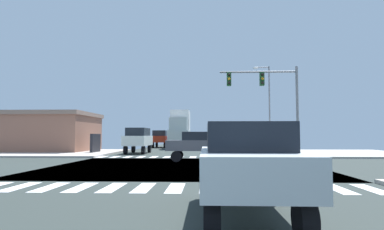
{
  "coord_description": "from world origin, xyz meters",
  "views": [
    {
      "loc": [
        1.18,
        -17.53,
        1.63
      ],
      "look_at": [
        0.06,
        10.07,
        3.39
      ],
      "focal_mm": 30.36,
      "sensor_mm": 36.0,
      "label": 1
    }
  ],
  "objects_px": {
    "box_truck_outer_1": "(180,128)",
    "suv_crossing_1": "(138,138)",
    "traffic_signal_mast": "(268,90)",
    "suv_queued_2": "(185,137)",
    "street_lamp": "(267,101)",
    "pickup_trailing_3": "(160,138)",
    "sedan_inner_3": "(200,144)",
    "bank_building": "(34,132)",
    "sedan_middle_2": "(246,161)"
  },
  "relations": [
    {
      "from": "traffic_signal_mast",
      "to": "suv_queued_2",
      "type": "xyz_separation_m",
      "value": [
        -7.91,
        26.25,
        -3.66
      ]
    },
    {
      "from": "sedan_middle_2",
      "to": "sedan_inner_3",
      "type": "height_order",
      "value": "same"
    },
    {
      "from": "sedan_middle_2",
      "to": "suv_crossing_1",
      "type": "bearing_deg",
      "value": 106.84
    },
    {
      "from": "suv_crossing_1",
      "to": "sedan_middle_2",
      "type": "relative_size",
      "value": 1.07
    },
    {
      "from": "suv_queued_2",
      "to": "traffic_signal_mast",
      "type": "bearing_deg",
      "value": 106.78
    },
    {
      "from": "street_lamp",
      "to": "sedan_inner_3",
      "type": "xyz_separation_m",
      "value": [
        -6.9,
        -13.25,
        -4.18
      ]
    },
    {
      "from": "sedan_middle_2",
      "to": "bank_building",
      "type": "bearing_deg",
      "value": 125.45
    },
    {
      "from": "traffic_signal_mast",
      "to": "pickup_trailing_3",
      "type": "height_order",
      "value": "traffic_signal_mast"
    },
    {
      "from": "bank_building",
      "to": "suv_crossing_1",
      "type": "relative_size",
      "value": 2.9
    },
    {
      "from": "street_lamp",
      "to": "suv_queued_2",
      "type": "distance_m",
      "value": 19.61
    },
    {
      "from": "suv_crossing_1",
      "to": "suv_queued_2",
      "type": "height_order",
      "value": "same"
    },
    {
      "from": "box_truck_outer_1",
      "to": "traffic_signal_mast",
      "type": "bearing_deg",
      "value": 115.69
    },
    {
      "from": "sedan_inner_3",
      "to": "sedan_middle_2",
      "type": "bearing_deg",
      "value": 4.62
    },
    {
      "from": "street_lamp",
      "to": "box_truck_outer_1",
      "type": "distance_m",
      "value": 12.17
    },
    {
      "from": "traffic_signal_mast",
      "to": "suv_crossing_1",
      "type": "distance_m",
      "value": 12.62
    },
    {
      "from": "suv_queued_2",
      "to": "sedan_middle_2",
      "type": "bearing_deg",
      "value": 95.17
    },
    {
      "from": "bank_building",
      "to": "suv_queued_2",
      "type": "xyz_separation_m",
      "value": [
        14.14,
        18.72,
        -0.59
      ]
    },
    {
      "from": "bank_building",
      "to": "sedan_middle_2",
      "type": "height_order",
      "value": "bank_building"
    },
    {
      "from": "suv_queued_2",
      "to": "sedan_middle_2",
      "type": "relative_size",
      "value": 1.07
    },
    {
      "from": "street_lamp",
      "to": "box_truck_outer_1",
      "type": "relative_size",
      "value": 1.25
    },
    {
      "from": "pickup_trailing_3",
      "to": "sedan_middle_2",
      "type": "height_order",
      "value": "pickup_trailing_3"
    },
    {
      "from": "suv_queued_2",
      "to": "sedan_middle_2",
      "type": "xyz_separation_m",
      "value": [
        4.0,
        -44.19,
        -0.28
      ]
    },
    {
      "from": "bank_building",
      "to": "street_lamp",
      "type": "bearing_deg",
      "value": 5.14
    },
    {
      "from": "street_lamp",
      "to": "suv_queued_2",
      "type": "height_order",
      "value": "street_lamp"
    },
    {
      "from": "suv_crossing_1",
      "to": "suv_queued_2",
      "type": "distance_m",
      "value": 21.29
    },
    {
      "from": "box_truck_outer_1",
      "to": "sedan_inner_3",
      "type": "height_order",
      "value": "box_truck_outer_1"
    },
    {
      "from": "street_lamp",
      "to": "traffic_signal_mast",
      "type": "bearing_deg",
      "value": -100.65
    },
    {
      "from": "suv_crossing_1",
      "to": "sedan_inner_3",
      "type": "bearing_deg",
      "value": 123.75
    },
    {
      "from": "sedan_middle_2",
      "to": "sedan_inner_3",
      "type": "bearing_deg",
      "value": 94.62
    },
    {
      "from": "box_truck_outer_1",
      "to": "suv_crossing_1",
      "type": "bearing_deg",
      "value": 75.1
    },
    {
      "from": "suv_crossing_1",
      "to": "bank_building",
      "type": "bearing_deg",
      "value": -11.96
    },
    {
      "from": "street_lamp",
      "to": "bank_building",
      "type": "bearing_deg",
      "value": -174.86
    },
    {
      "from": "street_lamp",
      "to": "suv_crossing_1",
      "type": "bearing_deg",
      "value": -160.5
    },
    {
      "from": "traffic_signal_mast",
      "to": "pickup_trailing_3",
      "type": "distance_m",
      "value": 23.21
    },
    {
      "from": "traffic_signal_mast",
      "to": "box_truck_outer_1",
      "type": "height_order",
      "value": "traffic_signal_mast"
    },
    {
      "from": "suv_crossing_1",
      "to": "traffic_signal_mast",
      "type": "bearing_deg",
      "value": 154.64
    },
    {
      "from": "traffic_signal_mast",
      "to": "sedan_middle_2",
      "type": "xyz_separation_m",
      "value": [
        -3.91,
        -17.95,
        -3.94
      ]
    },
    {
      "from": "traffic_signal_mast",
      "to": "sedan_inner_3",
      "type": "height_order",
      "value": "traffic_signal_mast"
    },
    {
      "from": "suv_queued_2",
      "to": "pickup_trailing_3",
      "type": "bearing_deg",
      "value": 63.84
    },
    {
      "from": "sedan_middle_2",
      "to": "box_truck_outer_1",
      "type": "xyz_separation_m",
      "value": [
        -4.0,
        34.4,
        1.45
      ]
    },
    {
      "from": "pickup_trailing_3",
      "to": "sedan_inner_3",
      "type": "height_order",
      "value": "pickup_trailing_3"
    },
    {
      "from": "street_lamp",
      "to": "bank_building",
      "type": "height_order",
      "value": "street_lamp"
    },
    {
      "from": "suv_crossing_1",
      "to": "street_lamp",
      "type": "bearing_deg",
      "value": -160.5
    },
    {
      "from": "street_lamp",
      "to": "suv_crossing_1",
      "type": "distance_m",
      "value": 14.06
    },
    {
      "from": "bank_building",
      "to": "sedan_inner_3",
      "type": "relative_size",
      "value": 3.1
    },
    {
      "from": "pickup_trailing_3",
      "to": "sedan_inner_3",
      "type": "xyz_separation_m",
      "value": [
        5.84,
        -23.7,
        -0.17
      ]
    },
    {
      "from": "box_truck_outer_1",
      "to": "sedan_inner_3",
      "type": "relative_size",
      "value": 1.67
    },
    {
      "from": "pickup_trailing_3",
      "to": "bank_building",
      "type": "bearing_deg",
      "value": 48.54
    },
    {
      "from": "suv_queued_2",
      "to": "box_truck_outer_1",
      "type": "height_order",
      "value": "box_truck_outer_1"
    },
    {
      "from": "box_truck_outer_1",
      "to": "suv_queued_2",
      "type": "bearing_deg",
      "value": -90.0
    }
  ]
}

